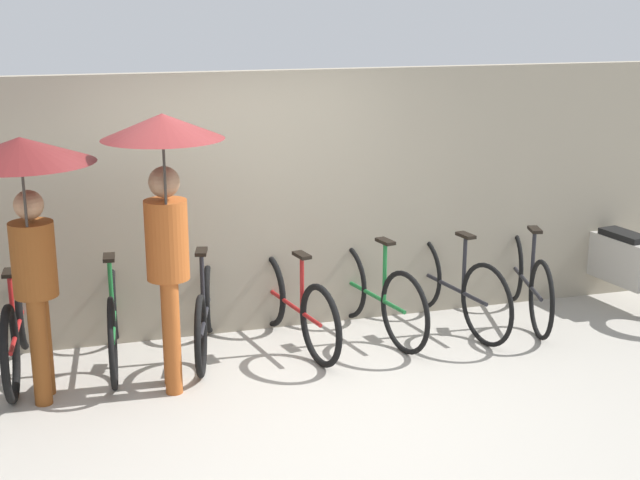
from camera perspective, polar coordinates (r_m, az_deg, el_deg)
The scene contains 12 objects.
ground_plane at distance 6.62m, azimuth -2.16°, elevation -10.89°, with size 30.00×30.00×0.00m, color #9E998E.
back_wall at distance 7.83m, azimuth -5.36°, elevation 2.25°, with size 14.34×0.12×2.32m.
parked_bicycle_1 at distance 7.52m, azimuth -18.80°, elevation -5.26°, with size 0.44×1.82×1.05m.
parked_bicycle_2 at distance 7.53m, azimuth -13.07°, elevation -4.81°, with size 0.44×1.78×1.04m.
parked_bicycle_3 at distance 7.59m, azimuth -7.35°, elevation -4.62°, with size 0.55×1.60×0.97m.
parked_bicycle_4 at distance 7.69m, azimuth -1.78°, elevation -4.12°, with size 0.51×1.71×1.06m.
parked_bicycle_5 at distance 7.93m, azimuth 3.43°, elevation -3.42°, with size 0.52×1.68×1.06m.
parked_bicycle_6 at distance 8.20m, azimuth 8.37°, elevation -2.84°, with size 0.48×1.79×1.04m.
parked_bicycle_7 at distance 8.53m, azimuth 13.04°, elevation -2.44°, with size 0.58×1.70×1.10m.
pedestrian_leading at distance 6.53m, azimuth -18.33°, elevation 2.71°, with size 1.02×1.02×2.00m.
pedestrian_center at distance 6.50m, azimuth -9.90°, elevation 3.39°, with size 0.87×0.87×2.14m.
motorcycle at distance 9.13m, azimuth 18.74°, elevation -1.46°, with size 0.60×2.02×0.94m.
Camera 1 is at (-1.43, -5.76, 2.93)m, focal length 50.00 mm.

